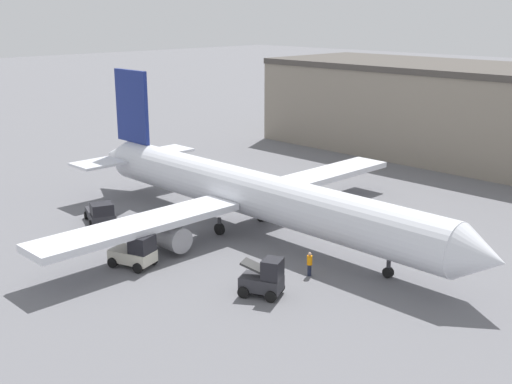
% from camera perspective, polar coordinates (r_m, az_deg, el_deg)
% --- Properties ---
extents(ground_plane, '(400.00, 400.00, 0.00)m').
position_cam_1_polar(ground_plane, '(49.90, 0.00, -3.65)').
color(ground_plane, slate).
extents(airplane, '(40.44, 35.04, 11.49)m').
position_cam_1_polar(airplane, '(49.67, -0.84, -0.01)').
color(airplane, silver).
rests_on(airplane, ground_plane).
extents(ground_crew_worker, '(0.36, 0.36, 1.62)m').
position_cam_1_polar(ground_crew_worker, '(41.92, 4.78, -6.33)').
color(ground_crew_worker, '#1E2338').
rests_on(ground_crew_worker, ground_plane).
extents(baggage_tug, '(3.36, 2.73, 2.30)m').
position_cam_1_polar(baggage_tug, '(43.89, -10.65, -5.27)').
color(baggage_tug, beige).
rests_on(baggage_tug, ground_plane).
extents(belt_loader_truck, '(2.96, 2.59, 2.42)m').
position_cam_1_polar(belt_loader_truck, '(38.90, 0.76, -7.72)').
color(belt_loader_truck, '#2D2D33').
rests_on(belt_loader_truck, ground_plane).
extents(pushback_tug, '(3.99, 3.15, 1.86)m').
position_cam_1_polar(pushback_tug, '(53.36, -13.64, -1.81)').
color(pushback_tug, '#2D2D33').
rests_on(pushback_tug, ground_plane).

